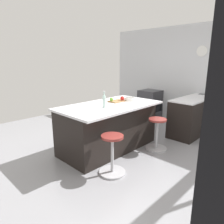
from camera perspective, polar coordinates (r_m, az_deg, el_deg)
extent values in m
plane|color=gray|center=(4.38, 2.42, -10.20)|extent=(7.35, 7.35, 0.00)
cube|color=silver|center=(6.40, 19.98, 9.58)|extent=(0.12, 5.11, 2.77)
cylinder|color=white|center=(6.17, 23.70, 15.23)|extent=(0.03, 0.28, 0.28)
cube|color=black|center=(5.98, 23.35, -0.20)|extent=(2.52, 0.60, 0.88)
cube|color=silver|center=(5.89, 23.79, 4.09)|extent=(2.52, 0.60, 0.03)
cube|color=#38383D|center=(6.19, 24.80, 4.00)|extent=(0.44, 0.36, 0.12)
cylinder|color=#B7B7BC|center=(6.21, 23.69, 6.02)|extent=(0.02, 0.02, 0.28)
cube|color=#38383D|center=(6.69, 10.48, 2.20)|extent=(0.60, 0.60, 0.88)
cube|color=black|center=(6.54, 12.67, 1.42)|extent=(0.44, 0.01, 0.32)
cube|color=black|center=(4.26, -0.96, -4.35)|extent=(2.03, 0.94, 0.91)
cube|color=silver|center=(4.10, -0.50, 1.77)|extent=(2.09, 1.14, 0.04)
cylinder|color=#B7B7BC|center=(4.47, 12.10, -9.79)|extent=(0.44, 0.44, 0.03)
cylinder|color=#B7B7BC|center=(4.36, 12.31, -6.13)|extent=(0.05, 0.05, 0.60)
cylinder|color=maroon|center=(4.26, 12.54, -2.09)|extent=(0.36, 0.36, 0.04)
cylinder|color=#B7B7BC|center=(3.54, 0.07, -16.32)|extent=(0.44, 0.44, 0.03)
cylinder|color=#B7B7BC|center=(3.39, 0.08, -11.89)|extent=(0.05, 0.05, 0.60)
cylinder|color=maroon|center=(3.27, 0.08, -6.84)|extent=(0.36, 0.36, 0.04)
cube|color=olive|center=(4.41, 1.46, 3.05)|extent=(0.36, 0.24, 0.02)
sphere|color=red|center=(4.44, 2.85, 3.83)|extent=(0.09, 0.09, 0.09)
sphere|color=#609E2D|center=(4.33, -0.16, 3.51)|extent=(0.08, 0.08, 0.08)
cylinder|color=silver|center=(3.84, -2.19, 2.86)|extent=(0.06, 0.06, 0.22)
cylinder|color=silver|center=(3.81, -2.21, 5.07)|extent=(0.03, 0.03, 0.08)
cylinder|color=#B7B7BC|center=(3.80, -2.22, 5.74)|extent=(0.03, 0.03, 0.02)
cylinder|color=silver|center=(4.52, 4.97, 3.62)|extent=(0.24, 0.24, 0.07)
cylinder|color=slate|center=(4.52, 4.97, 3.80)|extent=(0.19, 0.19, 0.04)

